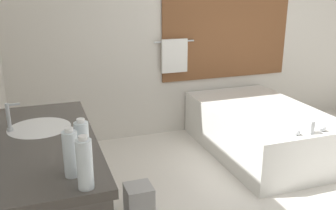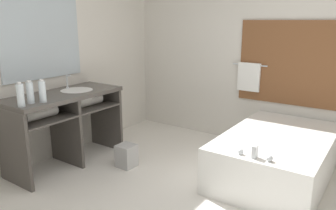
% 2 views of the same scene
% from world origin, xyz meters
% --- Properties ---
extents(wall_back_with_blinds, '(7.40, 0.13, 2.70)m').
position_xyz_m(wall_back_with_blinds, '(0.01, 2.23, 1.34)').
color(wall_back_with_blinds, silver).
rests_on(wall_back_with_blinds, ground_plane).
extents(wall_left_with_mirror, '(0.08, 7.40, 2.70)m').
position_xyz_m(wall_left_with_mirror, '(-2.23, 0.00, 1.36)').
color(wall_left_with_mirror, silver).
rests_on(wall_left_with_mirror, ground_plane).
extents(vanity_counter, '(0.63, 1.42, 0.91)m').
position_xyz_m(vanity_counter, '(-1.87, 0.22, 0.67)').
color(vanity_counter, '#4C4742').
rests_on(vanity_counter, ground_plane).
extents(sink_faucet, '(0.09, 0.04, 0.18)m').
position_xyz_m(sink_faucet, '(-2.04, 0.41, 0.99)').
color(sink_faucet, silver).
rests_on(sink_faucet, vanity_counter).
extents(bathtub, '(1.08, 1.74, 0.63)m').
position_xyz_m(bathtub, '(0.41, 1.32, 0.28)').
color(bathtub, white).
rests_on(bathtub, ground_plane).
extents(water_bottle_1, '(0.07, 0.07, 0.25)m').
position_xyz_m(water_bottle_1, '(-1.69, -0.45, 1.03)').
color(water_bottle_1, white).
rests_on(water_bottle_1, vanity_counter).
extents(water_bottle_2, '(0.07, 0.07, 0.25)m').
position_xyz_m(water_bottle_2, '(-1.74, -0.32, 1.02)').
color(water_bottle_2, white).
rests_on(water_bottle_2, vanity_counter).
extents(water_bottle_3, '(0.07, 0.07, 0.25)m').
position_xyz_m(water_bottle_3, '(-1.67, -0.21, 1.02)').
color(water_bottle_3, white).
rests_on(water_bottle_3, vanity_counter).
extents(waste_bin, '(0.21, 0.21, 0.28)m').
position_xyz_m(waste_bin, '(-1.19, 0.54, 0.14)').
color(waste_bin, '#B2B2B2').
rests_on(waste_bin, ground_plane).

